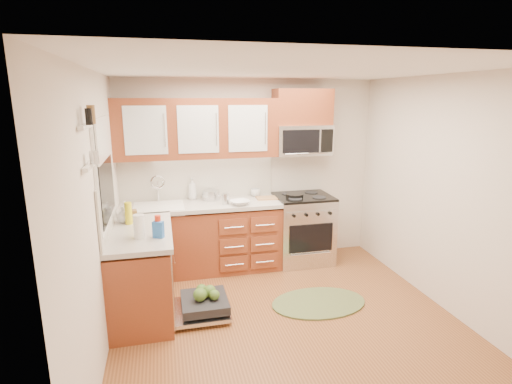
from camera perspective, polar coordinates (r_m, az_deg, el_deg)
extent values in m
plane|color=brown|center=(4.38, 4.40, -17.70)|extent=(3.50, 3.50, 0.00)
plane|color=white|center=(3.76, 5.11, 16.98)|extent=(3.50, 3.50, 0.00)
cube|color=beige|center=(5.54, -0.88, 2.88)|extent=(3.50, 0.04, 2.50)
cube|color=beige|center=(2.39, 18.10, -12.37)|extent=(3.50, 0.04, 2.50)
cube|color=beige|center=(3.75, -21.66, -3.23)|extent=(0.04, 3.50, 2.50)
cube|color=beige|center=(4.72, 25.35, -0.28)|extent=(0.04, 3.50, 2.50)
cube|color=brown|center=(5.36, -7.78, -6.76)|extent=(2.05, 0.60, 0.85)
cube|color=brown|center=(4.49, -15.96, -11.28)|extent=(0.60, 1.25, 0.85)
cube|color=#BBB3AB|center=(5.21, -7.93, -1.89)|extent=(2.07, 0.64, 0.05)
cube|color=#BBB3AB|center=(4.32, -16.23, -5.53)|extent=(0.64, 1.27, 0.05)
cube|color=#B1AD9F|center=(5.42, -8.34, 2.08)|extent=(2.05, 0.02, 0.57)
cube|color=#B1AD9F|center=(4.26, -20.46, -1.76)|extent=(0.02, 1.25, 0.57)
cube|color=brown|center=(5.47, 6.63, 11.99)|extent=(0.76, 0.35, 0.47)
cube|color=white|center=(4.12, -20.92, 7.21)|extent=(0.02, 0.96, 0.40)
cube|color=white|center=(3.27, -23.18, 8.62)|extent=(0.04, 0.40, 0.03)
cube|color=white|center=(3.30, -22.70, 3.44)|extent=(0.04, 0.40, 0.03)
cylinder|color=black|center=(5.40, 5.53, -0.49)|extent=(0.25, 0.25, 0.04)
cylinder|color=silver|center=(5.34, -6.41, -0.45)|extent=(0.28, 0.28, 0.13)
cube|color=#B37A51|center=(5.39, 1.62, -0.86)|extent=(0.30, 0.20, 0.02)
cylinder|color=silver|center=(5.11, -4.39, -0.99)|extent=(0.09, 0.09, 0.14)
cylinder|color=white|center=(4.04, -16.34, -4.75)|extent=(0.11, 0.11, 0.23)
cylinder|color=yellow|center=(4.51, -17.75, -2.91)|extent=(0.09, 0.09, 0.24)
cylinder|color=red|center=(4.02, -13.81, -4.77)|extent=(0.07, 0.07, 0.22)
cube|color=brown|center=(4.63, -17.39, -3.23)|extent=(0.13, 0.10, 0.12)
cube|color=#2660B5|center=(4.01, -13.79, -5.23)|extent=(0.12, 0.10, 0.16)
imported|color=#999999|center=(5.08, -2.30, -1.53)|extent=(0.29, 0.29, 0.06)
imported|color=#999999|center=(5.36, -6.44, -0.69)|extent=(0.31, 0.31, 0.08)
imported|color=#999999|center=(5.51, -0.08, -0.07)|extent=(0.15, 0.15, 0.11)
imported|color=#999999|center=(5.39, -9.10, 0.48)|extent=(0.15, 0.15, 0.29)
imported|color=#999999|center=(4.80, -18.20, -2.31)|extent=(0.09, 0.09, 0.18)
imported|color=#999999|center=(4.59, -18.41, -3.04)|extent=(0.17, 0.17, 0.18)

